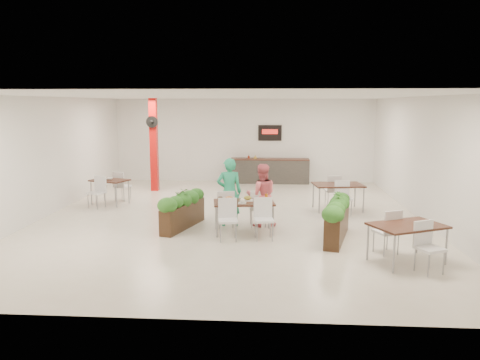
% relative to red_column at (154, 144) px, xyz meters
% --- Properties ---
extents(ground, '(12.00, 12.00, 0.00)m').
position_rel_red_column_xyz_m(ground, '(3.00, -3.79, -1.64)').
color(ground, beige).
rests_on(ground, ground).
extents(room_shell, '(10.10, 12.10, 3.22)m').
position_rel_red_column_xyz_m(room_shell, '(3.00, -3.79, 0.36)').
color(room_shell, white).
rests_on(room_shell, ground).
extents(red_column, '(0.40, 0.41, 3.20)m').
position_rel_red_column_xyz_m(red_column, '(0.00, 0.00, 0.00)').
color(red_column, red).
rests_on(red_column, ground).
extents(service_counter, '(3.00, 0.64, 2.20)m').
position_rel_red_column_xyz_m(service_counter, '(4.00, 1.86, -1.15)').
color(service_counter, '#2F2C2A').
rests_on(service_counter, ground).
extents(main_table, '(1.50, 1.77, 0.92)m').
position_rel_red_column_xyz_m(main_table, '(3.42, -5.25, -1.01)').
color(main_table, black).
rests_on(main_table, ground).
extents(diner_man, '(0.67, 0.49, 1.70)m').
position_rel_red_column_xyz_m(diner_man, '(3.03, -4.59, -0.79)').
color(diner_man, '#28AF7C').
rests_on(diner_man, ground).
extents(diner_woman, '(0.83, 0.69, 1.56)m').
position_rel_red_column_xyz_m(diner_woman, '(3.83, -4.59, -0.86)').
color(diner_woman, '#F26B77').
rests_on(diner_woman, ground).
extents(planter_left, '(0.84, 1.84, 0.99)m').
position_rel_red_column_xyz_m(planter_left, '(1.92, -4.89, -1.14)').
color(planter_left, black).
rests_on(planter_left, ground).
extents(planter_right, '(0.81, 2.02, 1.08)m').
position_rel_red_column_xyz_m(planter_right, '(5.54, -5.63, -1.13)').
color(planter_right, black).
rests_on(planter_right, ground).
extents(side_table_a, '(1.24, 1.66, 0.92)m').
position_rel_red_column_xyz_m(side_table_a, '(-0.80, -2.30, -1.02)').
color(side_table_a, black).
rests_on(side_table_a, ground).
extents(side_table_b, '(1.47, 1.66, 0.92)m').
position_rel_red_column_xyz_m(side_table_b, '(5.97, -2.65, -1.00)').
color(side_table_b, black).
rests_on(side_table_b, ground).
extents(side_table_c, '(1.58, 1.65, 0.92)m').
position_rel_red_column_xyz_m(side_table_c, '(6.65, -7.13, -1.01)').
color(side_table_c, black).
rests_on(side_table_c, ground).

